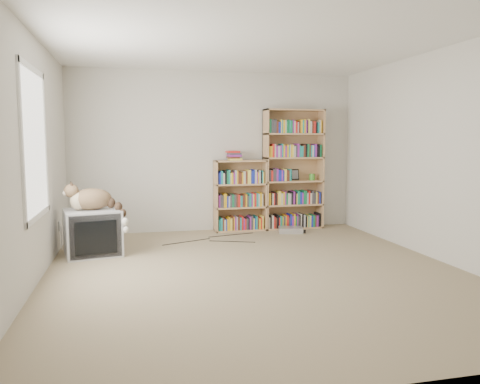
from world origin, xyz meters
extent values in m
cube|color=gray|center=(0.00, 0.00, 0.00)|extent=(4.50, 5.00, 0.01)
cube|color=beige|center=(0.00, 2.50, 1.25)|extent=(4.50, 0.02, 2.50)
cube|color=beige|center=(0.00, -2.50, 1.25)|extent=(4.50, 0.02, 2.50)
cube|color=beige|center=(-2.25, 0.00, 1.25)|extent=(0.02, 5.00, 2.50)
cube|color=beige|center=(2.25, 0.00, 1.25)|extent=(0.02, 5.00, 2.50)
cube|color=white|center=(0.00, 0.00, 2.50)|extent=(4.50, 5.00, 0.02)
cube|color=white|center=(-2.24, 0.20, 1.40)|extent=(0.02, 1.22, 1.52)
cube|color=#AFAFB2|center=(-1.80, 1.20, 0.29)|extent=(0.76, 0.71, 0.57)
cube|color=black|center=(-1.74, 0.92, 0.29)|extent=(0.60, 0.15, 0.53)
cube|color=black|center=(-1.74, 0.90, 0.27)|extent=(0.48, 0.11, 0.40)
cube|color=black|center=(-1.83, 1.33, 0.27)|extent=(0.45, 0.40, 0.34)
ellipsoid|color=#321F14|center=(-1.80, 1.21, 0.70)|extent=(0.55, 0.42, 0.27)
ellipsoid|color=#321F14|center=(-1.67, 1.23, 0.69)|extent=(0.27, 0.29, 0.20)
ellipsoid|color=tan|center=(-1.95, 1.15, 0.69)|extent=(0.23, 0.23, 0.22)
ellipsoid|color=#321F14|center=(-2.03, 1.14, 0.82)|extent=(0.21, 0.20, 0.16)
sphere|color=beige|center=(-2.09, 1.13, 0.80)|extent=(0.08, 0.08, 0.07)
cone|color=black|center=(-2.02, 1.11, 0.90)|extent=(0.08, 0.09, 0.09)
cone|color=black|center=(-2.04, 1.20, 0.90)|extent=(0.08, 0.09, 0.09)
cube|color=tan|center=(0.78, 2.34, 0.96)|extent=(0.02, 0.30, 1.92)
cube|color=tan|center=(1.71, 2.34, 0.96)|extent=(0.02, 0.30, 1.92)
cube|color=tan|center=(1.25, 2.48, 0.96)|extent=(0.96, 0.03, 1.92)
cube|color=tan|center=(1.25, 2.34, 1.91)|extent=(0.96, 0.30, 0.02)
cube|color=tan|center=(1.25, 2.34, 0.01)|extent=(0.96, 0.30, 0.03)
cube|color=tan|center=(1.25, 2.34, 0.39)|extent=(0.96, 0.30, 0.03)
cube|color=tan|center=(1.25, 2.34, 0.77)|extent=(0.96, 0.30, 0.02)
cube|color=tan|center=(1.25, 2.34, 1.15)|extent=(0.96, 0.30, 0.02)
cube|color=tan|center=(1.25, 2.34, 1.53)|extent=(0.96, 0.30, 0.02)
cube|color=red|center=(1.25, 2.34, 0.12)|extent=(0.88, 0.24, 0.19)
cube|color=#1A2AAE|center=(1.25, 2.34, 0.50)|extent=(0.88, 0.24, 0.19)
cube|color=#147440|center=(1.25, 2.34, 0.88)|extent=(0.88, 0.24, 0.19)
cube|color=beige|center=(1.25, 2.34, 1.26)|extent=(0.88, 0.24, 0.19)
cube|color=black|center=(1.25, 2.34, 1.64)|extent=(0.88, 0.24, 0.19)
cube|color=tan|center=(-0.03, 2.34, 0.56)|extent=(0.02, 0.30, 1.12)
cube|color=tan|center=(0.76, 2.34, 0.56)|extent=(0.02, 0.30, 1.12)
cube|color=tan|center=(0.36, 2.48, 0.56)|extent=(0.82, 0.03, 1.12)
cube|color=tan|center=(0.36, 2.34, 1.11)|extent=(0.82, 0.30, 0.02)
cube|color=tan|center=(0.36, 2.34, 0.01)|extent=(0.82, 0.30, 0.03)
cube|color=tan|center=(0.36, 2.34, 0.38)|extent=(0.82, 0.30, 0.03)
cube|color=tan|center=(0.36, 2.34, 0.74)|extent=(0.82, 0.30, 0.02)
cube|color=red|center=(0.36, 2.34, 0.12)|extent=(0.74, 0.24, 0.19)
cube|color=#1A2AAE|center=(0.36, 2.34, 0.49)|extent=(0.74, 0.24, 0.19)
cube|color=#147440|center=(0.36, 2.34, 0.85)|extent=(0.74, 0.24, 0.19)
cube|color=red|center=(0.26, 2.35, 1.19)|extent=(0.21, 0.27, 0.15)
cylinder|color=green|center=(1.57, 2.34, 0.84)|extent=(0.09, 0.09, 0.10)
cube|color=black|center=(1.31, 2.44, 0.87)|extent=(0.13, 0.05, 0.18)
cube|color=#BCBDC2|center=(1.09, 1.99, 0.04)|extent=(0.42, 0.35, 0.08)
cube|color=silver|center=(-2.24, 1.55, 0.32)|extent=(0.01, 0.08, 0.13)
camera|label=1|loc=(-1.30, -4.82, 1.43)|focal=35.00mm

